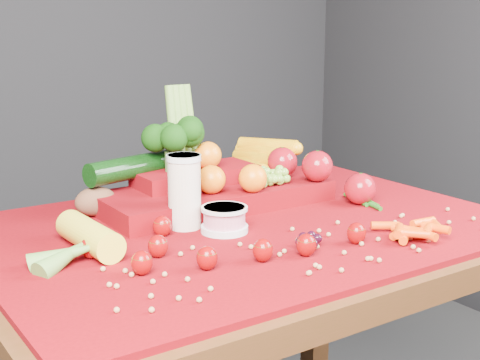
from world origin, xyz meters
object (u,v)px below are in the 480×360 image
table (245,273)px  yogurt_bowl (224,218)px  milk_glass (184,189)px  produce_mound (221,179)px

table → yogurt_bowl: 0.15m
milk_glass → produce_mound: bearing=35.5°
yogurt_bowl → produce_mound: (0.11, 0.18, 0.03)m
milk_glass → produce_mound: size_ratio=0.25×
yogurt_bowl → produce_mound: size_ratio=0.16×
yogurt_bowl → produce_mound: produce_mound is taller
produce_mound → yogurt_bowl: bearing=-120.5°
table → yogurt_bowl: size_ratio=11.73×
table → yogurt_bowl: yogurt_bowl is taller
table → yogurt_bowl: (-0.06, -0.02, 0.13)m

